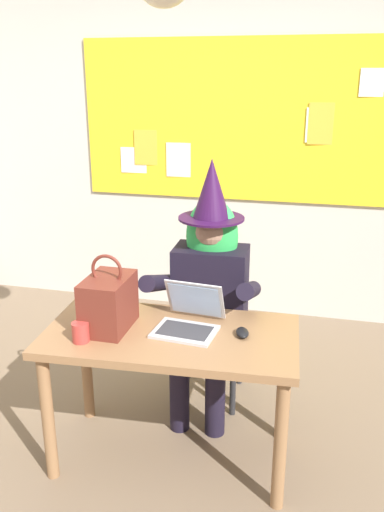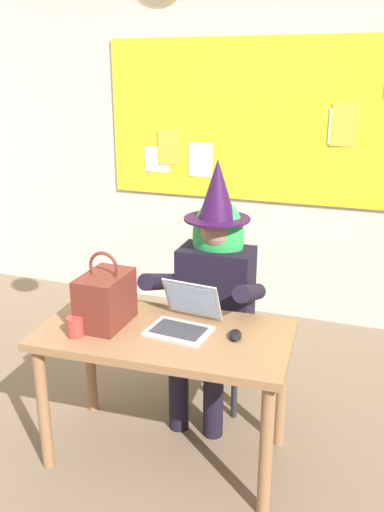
# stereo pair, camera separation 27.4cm
# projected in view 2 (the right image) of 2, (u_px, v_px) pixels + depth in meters

# --- Properties ---
(ground_plane) EXTENTS (24.00, 24.00, 0.00)m
(ground_plane) POSITION_uv_depth(u_px,v_px,m) (166.00, 448.00, 2.86)
(ground_plane) COLOR #75604C
(wall_back_bulletin) EXTENTS (5.83, 2.13, 2.77)m
(wall_back_bulletin) POSITION_uv_depth(u_px,v_px,m) (258.00, 142.00, 4.10)
(wall_back_bulletin) COLOR beige
(wall_back_bulletin) RESTS_ON ground
(desk_main) EXTENTS (1.25, 0.70, 0.71)m
(desk_main) POSITION_uv_depth(u_px,v_px,m) (165.00, 351.00, 2.62)
(desk_main) COLOR #8E6642
(desk_main) RESTS_ON ground
(chair_at_desk) EXTENTS (0.44, 0.44, 0.88)m
(chair_at_desk) POSITION_uv_depth(u_px,v_px,m) (218.00, 318.00, 3.24)
(chair_at_desk) COLOR black
(chair_at_desk) RESTS_ON ground
(person_costumed) EXTENTS (0.60, 0.66, 1.46)m
(person_costumed) POSITION_uv_depth(u_px,v_px,m) (213.00, 280.00, 3.04)
(person_costumed) COLOR black
(person_costumed) RESTS_ON ground
(laptop) EXTENTS (0.32, 0.33, 0.22)m
(laptop) POSITION_uv_depth(u_px,v_px,m) (184.00, 319.00, 2.61)
(laptop) COLOR #B7B7BC
(laptop) RESTS_ON desk_main
(computer_mouse) EXTENTS (0.09, 0.12, 0.03)m
(computer_mouse) POSITION_uv_depth(u_px,v_px,m) (235.00, 335.00, 2.51)
(computer_mouse) COLOR black
(computer_mouse) RESTS_ON desk_main
(handbag) EXTENTS (0.20, 0.30, 0.38)m
(handbag) POSITION_uv_depth(u_px,v_px,m) (105.00, 299.00, 2.62)
(handbag) COLOR maroon
(handbag) RESTS_ON desk_main
(coffee_mug) EXTENTS (0.08, 0.08, 0.09)m
(coffee_mug) POSITION_uv_depth(u_px,v_px,m) (75.00, 327.00, 2.53)
(coffee_mug) COLOR #B23833
(coffee_mug) RESTS_ON desk_main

